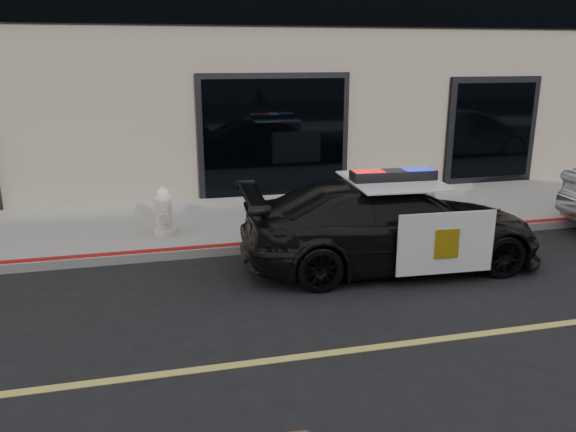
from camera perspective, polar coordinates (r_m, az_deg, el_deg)
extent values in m
plane|color=black|center=(7.29, 18.84, -11.33)|extent=(120.00, 120.00, 0.00)
cube|color=gray|center=(11.70, 5.24, 0.25)|extent=(60.00, 3.50, 0.15)
imported|color=black|center=(8.98, 10.39, -0.79)|extent=(2.38, 4.92, 1.37)
cube|color=white|center=(8.31, 15.76, -2.68)|extent=(1.46, 0.11, 0.92)
cube|color=white|center=(10.03, 10.82, 0.83)|extent=(1.46, 0.11, 0.92)
cube|color=white|center=(8.80, 10.62, 3.56)|extent=(1.45, 1.71, 0.02)
cube|color=gold|center=(8.29, 15.84, -2.75)|extent=(0.37, 0.03, 0.43)
cube|color=black|center=(8.79, 10.65, 4.07)|extent=(1.33, 0.41, 0.16)
cube|color=red|center=(8.65, 8.17, 4.07)|extent=(0.47, 0.32, 0.15)
cube|color=#0C19CC|center=(8.94, 13.05, 4.21)|extent=(0.47, 0.32, 0.15)
cylinder|color=beige|center=(10.32, -12.38, -1.54)|extent=(0.40, 0.40, 0.09)
cylinder|color=beige|center=(10.23, -12.49, 0.16)|extent=(0.29, 0.29, 0.55)
cylinder|color=beige|center=(10.15, -12.59, 1.77)|extent=(0.34, 0.34, 0.07)
sphere|color=beige|center=(10.14, -12.61, 2.14)|extent=(0.25, 0.25, 0.25)
cylinder|color=beige|center=(10.11, -12.65, 2.74)|extent=(0.08, 0.08, 0.08)
cylinder|color=beige|center=(10.39, -12.54, 0.85)|extent=(0.14, 0.13, 0.14)
cylinder|color=beige|center=(10.03, -12.48, 0.30)|extent=(0.14, 0.13, 0.14)
cylinder|color=beige|center=(10.02, -12.45, -0.17)|extent=(0.19, 0.15, 0.19)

